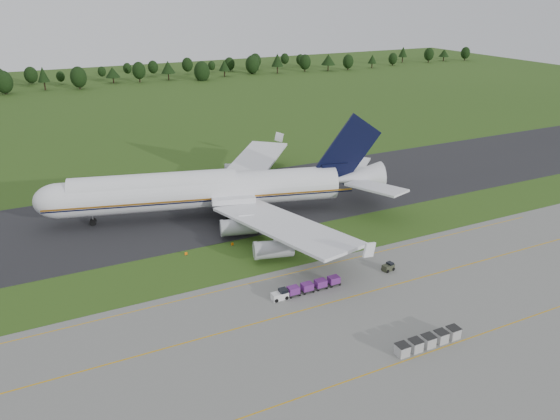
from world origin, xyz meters
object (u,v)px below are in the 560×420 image
uld_row (428,341)px  aircraft (209,189)px  baggage_train (306,288)px  utility_cart (388,268)px  edge_markers (232,244)px

uld_row → aircraft: bearing=101.0°
aircraft → baggage_train: size_ratio=6.12×
baggage_train → utility_cart: size_ratio=5.57×
aircraft → baggage_train: 40.69m
utility_cart → edge_markers: utility_cart is taller
utility_cart → baggage_train: bearing=-179.8°
aircraft → utility_cart: 45.62m
aircraft → uld_row: bearing=-79.0°
edge_markers → utility_cart: bearing=-46.1°
utility_cart → edge_markers: bearing=133.9°
aircraft → baggage_train: aircraft is taller
aircraft → edge_markers: 18.20m
edge_markers → baggage_train: bearing=-79.0°
aircraft → edge_markers: bearing=-94.4°
aircraft → edge_markers: (-1.32, -17.06, -6.20)m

